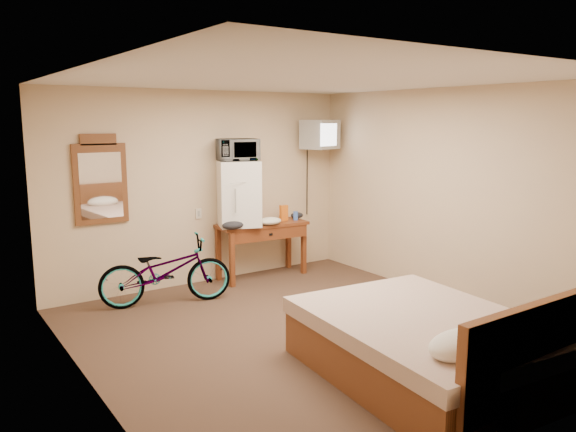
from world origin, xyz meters
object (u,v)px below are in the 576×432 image
(desk, at_px, (263,233))
(bed, at_px, (431,345))
(mini_fridge, at_px, (238,193))
(microwave, at_px, (238,150))
(crt_television, at_px, (320,135))
(bicycle, at_px, (166,271))
(blue_cup, at_px, (296,216))
(wall_mirror, at_px, (100,181))

(desk, distance_m, bed, 3.43)
(mini_fridge, relative_size, microwave, 1.68)
(crt_television, height_order, bicycle, crt_television)
(desk, relative_size, bed, 0.58)
(blue_cup, distance_m, wall_mirror, 2.65)
(bed, bearing_deg, mini_fridge, 87.73)
(mini_fridge, xyz_separation_m, microwave, (0.00, 0.00, 0.57))
(microwave, relative_size, bed, 0.23)
(bicycle, relative_size, bed, 0.69)
(mini_fridge, bearing_deg, desk, -7.55)
(blue_cup, height_order, crt_television, crt_television)
(blue_cup, relative_size, bed, 0.06)
(bed, bearing_deg, desk, 81.85)
(microwave, distance_m, bed, 3.72)
(mini_fridge, distance_m, wall_mirror, 1.74)
(blue_cup, distance_m, bed, 3.51)
(desk, distance_m, mini_fridge, 0.66)
(mini_fridge, relative_size, wall_mirror, 0.81)
(desk, height_order, mini_fridge, mini_fridge)
(bicycle, bearing_deg, desk, -63.40)
(bicycle, height_order, bed, bed)
(desk, relative_size, bicycle, 0.84)
(wall_mirror, bearing_deg, crt_television, -4.76)
(crt_television, bearing_deg, bed, -113.10)
(mini_fridge, xyz_separation_m, bicycle, (-1.19, -0.36, -0.78))
(microwave, height_order, bed, microwave)
(mini_fridge, relative_size, bicycle, 0.56)
(microwave, relative_size, wall_mirror, 0.49)
(microwave, bearing_deg, crt_television, 13.19)
(microwave, relative_size, bicycle, 0.34)
(microwave, bearing_deg, wall_mirror, -173.07)
(desk, xyz_separation_m, mini_fridge, (-0.35, 0.05, 0.56))
(mini_fridge, distance_m, blue_cup, 0.93)
(blue_cup, height_order, wall_mirror, wall_mirror)
(mini_fridge, height_order, microwave, microwave)
(mini_fridge, bearing_deg, blue_cup, -5.97)
(wall_mirror, bearing_deg, mini_fridge, -7.47)
(blue_cup, bearing_deg, microwave, 174.02)
(bed, bearing_deg, microwave, 87.72)
(desk, xyz_separation_m, blue_cup, (0.50, -0.04, 0.19))
(wall_mirror, distance_m, bed, 4.13)
(blue_cup, xyz_separation_m, bicycle, (-2.04, -0.27, -0.41))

